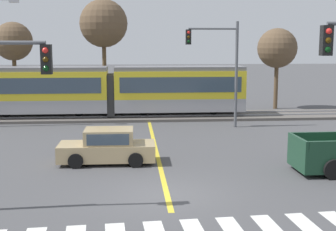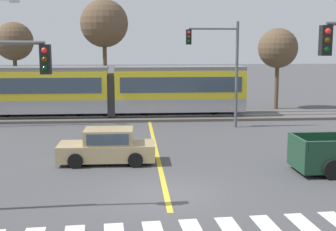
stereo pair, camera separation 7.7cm
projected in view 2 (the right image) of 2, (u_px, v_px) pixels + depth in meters
ground_plane at (166, 195)px, 16.29m from camera, size 200.00×200.00×0.00m
track_bed at (148, 116)px, 33.00m from camera, size 120.00×4.00×0.18m
rail_near at (149, 116)px, 32.27m from camera, size 120.00×0.08×0.10m
rail_far at (148, 113)px, 33.69m from camera, size 120.00×0.08×0.10m
light_rail_tram at (112, 89)px, 32.50m from camera, size 18.50×2.64×3.43m
crosswalk_stripe_8 at (312, 231)px, 13.11m from camera, size 0.74×2.83×0.01m
lane_centre_line at (156, 151)px, 22.79m from camera, size 0.20×16.77×0.01m
sedan_crossing at (107, 147)px, 20.50m from camera, size 4.23×1.97×1.52m
traffic_light_far_right at (221, 59)px, 28.63m from camera, size 3.25×0.38×6.53m
bare_tree_far_west at (14, 42)px, 36.65m from camera, size 3.02×3.02×6.87m
bare_tree_west at (104, 24)px, 36.36m from camera, size 3.73×3.73×8.61m
bare_tree_east at (278, 49)px, 36.85m from camera, size 3.13×3.13×6.39m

